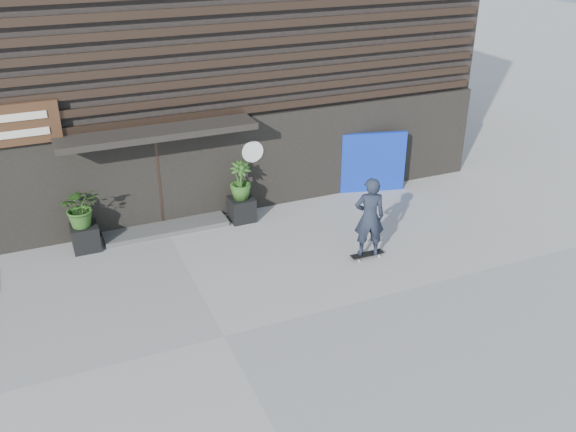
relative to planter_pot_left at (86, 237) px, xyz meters
name	(u,v)px	position (x,y,z in m)	size (l,w,h in m)	color
ground	(224,337)	(1.90, -4.40, -0.30)	(80.00, 80.00, 0.00)	#9E9B95
entrance_step	(166,228)	(1.90, 0.20, -0.24)	(3.00, 0.80, 0.12)	#494946
planter_pot_left	(86,237)	(0.00, 0.00, 0.00)	(0.60, 0.60, 0.60)	black
bamboo_left	(80,207)	(0.00, 0.00, 0.78)	(0.86, 0.75, 0.96)	#2D591E
planter_pot_right	(242,209)	(3.80, 0.00, 0.00)	(0.60, 0.60, 0.60)	black
bamboo_right	(241,180)	(3.80, 0.00, 0.78)	(0.54, 0.54, 0.96)	#2D591E
blue_tarp	(373,162)	(7.73, 0.30, 0.54)	(1.80, 0.12, 1.68)	#0D28AA
building	(111,28)	(1.90, 5.56, 3.69)	(18.00, 11.00, 8.00)	black
skateboarder	(369,217)	(5.77, -2.90, 0.71)	(0.78, 0.63, 1.94)	black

